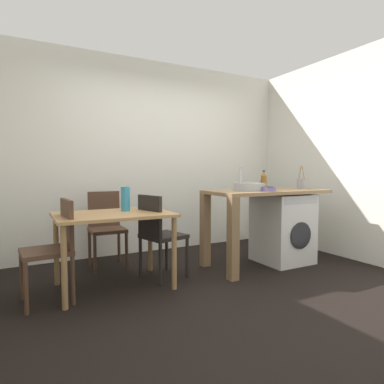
% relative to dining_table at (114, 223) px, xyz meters
% --- Properties ---
extents(ground_plane, '(5.46, 5.46, 0.00)m').
position_rel_dining_table_xyz_m(ground_plane, '(0.90, -0.48, -0.64)').
color(ground_plane, black).
extents(wall_back, '(4.60, 0.10, 2.70)m').
position_rel_dining_table_xyz_m(wall_back, '(0.90, 1.27, 0.71)').
color(wall_back, silver).
rests_on(wall_back, ground_plane).
extents(wall_counter_side, '(0.10, 3.80, 2.70)m').
position_rel_dining_table_xyz_m(wall_counter_side, '(3.05, -0.48, 0.71)').
color(wall_counter_side, silver).
rests_on(wall_counter_side, ground_plane).
extents(dining_table, '(1.10, 0.76, 0.74)m').
position_rel_dining_table_xyz_m(dining_table, '(0.00, 0.00, 0.00)').
color(dining_table, tan).
rests_on(dining_table, ground_plane).
extents(chair_person_seat, '(0.43, 0.43, 0.90)m').
position_rel_dining_table_xyz_m(chair_person_seat, '(-0.55, -0.09, -0.14)').
color(chair_person_seat, '#4C3323').
rests_on(chair_person_seat, ground_plane).
extents(chair_opposite, '(0.49, 0.49, 0.90)m').
position_rel_dining_table_xyz_m(chair_opposite, '(0.48, 0.03, -0.14)').
color(chair_opposite, black).
rests_on(chair_opposite, ground_plane).
extents(chair_spare_by_wall, '(0.41, 0.41, 0.90)m').
position_rel_dining_table_xyz_m(chair_spare_by_wall, '(0.10, 0.77, -0.14)').
color(chair_spare_by_wall, '#4C3323').
rests_on(chair_spare_by_wall, ground_plane).
extents(kitchen_counter, '(1.50, 0.68, 0.92)m').
position_rel_dining_table_xyz_m(kitchen_counter, '(1.65, -0.09, 0.12)').
color(kitchen_counter, olive).
rests_on(kitchen_counter, ground_plane).
extents(washing_machine, '(0.60, 0.61, 0.86)m').
position_rel_dining_table_xyz_m(washing_machine, '(2.12, -0.09, -0.21)').
color(washing_machine, silver).
rests_on(washing_machine, ground_plane).
extents(sink_basin, '(0.38, 0.38, 0.09)m').
position_rel_dining_table_xyz_m(sink_basin, '(1.60, -0.09, 0.32)').
color(sink_basin, '#9EA0A5').
rests_on(sink_basin, kitchen_counter).
extents(tap, '(0.02, 0.02, 0.28)m').
position_rel_dining_table_xyz_m(tap, '(1.60, 0.09, 0.42)').
color(tap, '#B2B2B7').
rests_on(tap, kitchen_counter).
extents(bottle_tall_green, '(0.08, 0.08, 0.24)m').
position_rel_dining_table_xyz_m(bottle_tall_green, '(1.89, 0.01, 0.39)').
color(bottle_tall_green, brown).
rests_on(bottle_tall_green, kitchen_counter).
extents(mixing_bowl, '(0.18, 0.18, 0.05)m').
position_rel_dining_table_xyz_m(mixing_bowl, '(1.70, -0.29, 0.30)').
color(mixing_bowl, slate).
rests_on(mixing_bowl, kitchen_counter).
extents(utensil_crock, '(0.11, 0.11, 0.30)m').
position_rel_dining_table_xyz_m(utensil_crock, '(2.49, -0.04, 0.35)').
color(utensil_crock, gray).
rests_on(utensil_crock, kitchen_counter).
extents(vase, '(0.09, 0.09, 0.25)m').
position_rel_dining_table_xyz_m(vase, '(0.15, 0.10, 0.22)').
color(vase, teal).
rests_on(vase, dining_table).
extents(scissors, '(0.15, 0.06, 0.01)m').
position_rel_dining_table_xyz_m(scissors, '(1.81, -0.19, 0.28)').
color(scissors, '#B2B2B7').
rests_on(scissors, kitchen_counter).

